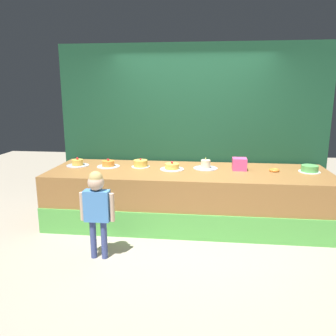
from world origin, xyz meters
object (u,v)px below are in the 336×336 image
Objects in this scene: cake_left at (108,164)px; cake_center_right at (172,167)px; donut at (274,170)px; cake_far_left at (78,163)px; cake_center_left at (141,164)px; cake_far_right at (310,169)px; cake_right at (206,165)px; pink_box at (239,164)px; child_figure at (97,203)px.

cake_center_right is (0.97, -0.07, -0.00)m from cake_left.
cake_far_left is (-2.92, 0.04, 0.02)m from donut.
cake_center_left reaches higher than cake_far_right.
cake_left is 2.92m from cake_far_right.
cake_right reaches higher than donut.
cake_center_left is (0.97, 0.03, 0.01)m from cake_far_left.
cake_right reaches higher than pink_box.
cake_far_right is at bearing 1.79° from cake_center_right.
cake_left is (-2.44, 0.02, 0.02)m from donut.
cake_left is (-1.95, -0.01, -0.05)m from pink_box.
cake_left reaches higher than donut.
cake_left is 0.97× the size of cake_center_right.
cake_far_left is at bearing -180.00° from pink_box.
cake_center_left is (-1.95, 0.07, 0.03)m from donut.
cake_center_right is at bearing -12.76° from cake_center_left.
cake_left is 1.46m from cake_right.
pink_box is at bearing -1.12° from cake_center_left.
pink_box is at bearing 4.79° from cake_center_right.
cake_far_left is 3.41m from cake_far_right.
cake_right is at bearing 177.76° from cake_far_right.
cake_right reaches higher than cake_left.
cake_center_right is at bearing -178.31° from donut.
cake_center_right is 0.50m from cake_right.
child_figure is 2.54m from donut.
child_figure is 1.39m from cake_center_left.
cake_left reaches higher than cake_center_right.
cake_left is at bearing -178.02° from cake_right.
child_figure reaches higher than donut.
cake_right is at bearing 1.08° from cake_far_left.
cake_center_left reaches higher than cake_center_right.
cake_left is 1.24× the size of cake_center_left.
pink_box is 0.56× the size of cake_right.
donut is at bearing 30.67° from child_figure.
cake_center_right is at bearing -166.38° from cake_right.
cake_left is at bearing 179.43° from donut.
cake_center_left is 0.50m from cake_center_right.
cake_far_left is 1.23× the size of cake_center_left.
cake_center_right is 1.95m from cake_far_right.
pink_box is 0.57× the size of cake_center_right.
cake_center_right is (0.72, 1.25, 0.15)m from child_figure.
cake_right is at bearing 175.61° from donut.
cake_center_right is at bearing -175.21° from pink_box.
cake_far_left is 0.97m from cake_center_left.
pink_box is at bearing -4.27° from cake_right.
pink_box is 1.40× the size of donut.
cake_right is (1.46, 0.05, 0.01)m from cake_left.
child_figure is at bearing -149.33° from donut.
pink_box is 1.95m from cake_left.
cake_center_left is at bearing 80.13° from child_figure.
cake_far_right is (0.49, 0.02, 0.03)m from donut.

